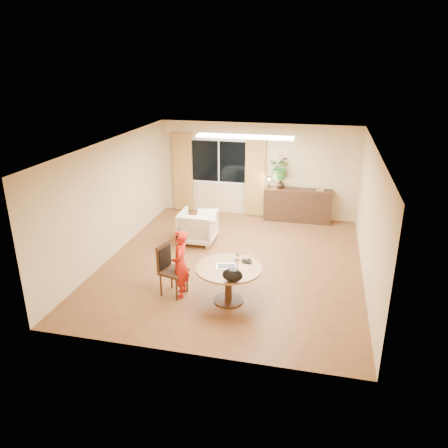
% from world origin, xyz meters
% --- Properties ---
extents(floor, '(6.50, 6.50, 0.00)m').
position_xyz_m(floor, '(0.00, 0.00, 0.00)').
color(floor, brown).
rests_on(floor, ground).
extents(ceiling, '(6.50, 6.50, 0.00)m').
position_xyz_m(ceiling, '(0.00, 0.00, 2.60)').
color(ceiling, white).
rests_on(ceiling, wall_back).
extents(wall_back, '(5.50, 0.00, 5.50)m').
position_xyz_m(wall_back, '(0.00, 3.25, 1.30)').
color(wall_back, tan).
rests_on(wall_back, floor).
extents(wall_left, '(0.00, 6.50, 6.50)m').
position_xyz_m(wall_left, '(-2.75, 0.00, 1.30)').
color(wall_left, tan).
rests_on(wall_left, floor).
extents(wall_right, '(0.00, 6.50, 6.50)m').
position_xyz_m(wall_right, '(2.75, 0.00, 1.30)').
color(wall_right, tan).
rests_on(wall_right, floor).
extents(window, '(1.70, 0.03, 1.30)m').
position_xyz_m(window, '(-1.10, 3.23, 1.50)').
color(window, white).
rests_on(window, wall_back).
extents(curtain_left, '(0.55, 0.08, 2.25)m').
position_xyz_m(curtain_left, '(-2.15, 3.15, 1.15)').
color(curtain_left, '#986431').
rests_on(curtain_left, wall_back).
extents(curtain_right, '(0.55, 0.08, 2.25)m').
position_xyz_m(curtain_right, '(-0.05, 3.15, 1.15)').
color(curtain_right, '#986431').
rests_on(curtain_right, wall_back).
extents(ceiling_panel, '(2.20, 0.35, 0.05)m').
position_xyz_m(ceiling_panel, '(0.00, 1.20, 2.57)').
color(ceiling_panel, white).
rests_on(ceiling_panel, ceiling).
extents(dining_table, '(1.22, 1.22, 0.69)m').
position_xyz_m(dining_table, '(0.26, -1.60, 0.55)').
color(dining_table, brown).
rests_on(dining_table, floor).
extents(dining_chair, '(0.58, 0.55, 1.00)m').
position_xyz_m(dining_chair, '(-0.81, -1.58, 0.50)').
color(dining_chair, black).
rests_on(dining_chair, floor).
extents(child, '(0.53, 0.39, 1.31)m').
position_xyz_m(child, '(-0.66, -1.59, 0.65)').
color(child, '#B71A0E').
rests_on(child, floor).
extents(laptop, '(0.42, 0.34, 0.25)m').
position_xyz_m(laptop, '(0.21, -1.59, 0.82)').
color(laptop, '#B7B7BC').
rests_on(laptop, dining_table).
extents(tumbler, '(0.08, 0.08, 0.11)m').
position_xyz_m(tumbler, '(0.35, -1.27, 0.75)').
color(tumbler, white).
rests_on(tumbler, dining_table).
extents(wine_glass, '(0.08, 0.08, 0.19)m').
position_xyz_m(wine_glass, '(0.62, -1.39, 0.79)').
color(wine_glass, white).
rests_on(wine_glass, dining_table).
extents(pot_lid, '(0.25, 0.25, 0.03)m').
position_xyz_m(pot_lid, '(0.53, -1.30, 0.71)').
color(pot_lid, white).
rests_on(pot_lid, dining_table).
extents(handbag, '(0.40, 0.30, 0.24)m').
position_xyz_m(handbag, '(0.44, -2.11, 0.81)').
color(handbag, black).
rests_on(handbag, dining_table).
extents(armchair, '(0.85, 0.87, 0.79)m').
position_xyz_m(armchair, '(-1.07, 0.96, 0.39)').
color(armchair, beige).
rests_on(armchair, floor).
extents(throw, '(0.54, 0.62, 0.03)m').
position_xyz_m(throw, '(-0.84, 0.89, 0.80)').
color(throw, beige).
rests_on(throw, armchair).
extents(sideboard, '(1.80, 0.44, 0.90)m').
position_xyz_m(sideboard, '(1.18, 3.01, 0.45)').
color(sideboard, black).
rests_on(sideboard, floor).
extents(vase, '(0.29, 0.29, 0.25)m').
position_xyz_m(vase, '(0.67, 3.01, 1.02)').
color(vase, black).
rests_on(vase, sideboard).
extents(bouquet, '(0.71, 0.66, 0.66)m').
position_xyz_m(bouquet, '(0.67, 3.01, 1.48)').
color(bouquet, '#336C28').
rests_on(bouquet, vase).
extents(book_stack, '(0.21, 0.16, 0.08)m').
position_xyz_m(book_stack, '(1.75, 3.01, 0.94)').
color(book_stack, '#986D4D').
rests_on(book_stack, sideboard).
extents(desk_lamp, '(0.17, 0.17, 0.33)m').
position_xyz_m(desk_lamp, '(0.37, 2.96, 1.07)').
color(desk_lamp, black).
rests_on(desk_lamp, sideboard).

